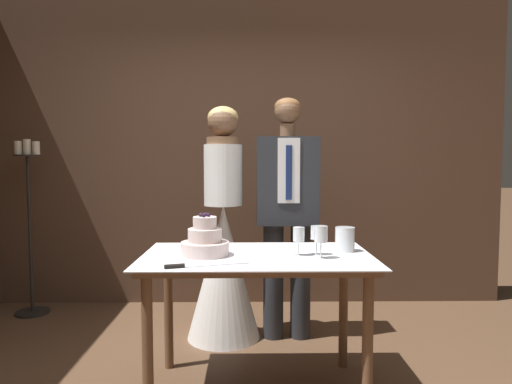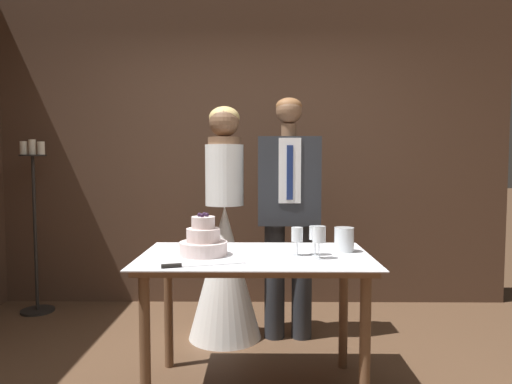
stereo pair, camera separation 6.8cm
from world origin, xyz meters
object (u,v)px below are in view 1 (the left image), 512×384
at_px(bride, 223,253).
at_px(groom, 287,206).
at_px(cake_knife, 191,266).
at_px(wine_glass_far, 321,235).
at_px(hurricane_candle, 345,240).
at_px(wine_glass_near, 299,236).
at_px(wine_glass_middle, 317,234).
at_px(candle_stand, 30,227).
at_px(cake_table, 257,272).
at_px(tiered_cake, 205,241).

bearing_deg(bride, groom, -0.10).
height_order(cake_knife, wine_glass_far, wine_glass_far).
bearing_deg(hurricane_candle, wine_glass_near, -157.94).
relative_size(wine_glass_middle, bride, 0.10).
relative_size(hurricane_candle, candle_stand, 0.09).
relative_size(groom, candle_stand, 1.18).
height_order(wine_glass_near, groom, groom).
distance_m(cake_table, cake_knife, 0.46).
xyz_separation_m(tiered_cake, candle_stand, (-1.63, 1.36, -0.12)).
xyz_separation_m(groom, candle_stand, (-2.16, 0.56, -0.24)).
bearing_deg(wine_glass_middle, hurricane_candle, 28.01).
bearing_deg(hurricane_candle, wine_glass_middle, -151.99).
distance_m(hurricane_candle, groom, 0.77).
bearing_deg(tiered_cake, bride, 85.94).
bearing_deg(wine_glass_middle, cake_knife, -156.44).
relative_size(cake_table, candle_stand, 0.86).
xyz_separation_m(hurricane_candle, groom, (-0.28, 0.70, 0.13)).
bearing_deg(wine_glass_far, wine_glass_middle, 95.50).
height_order(tiered_cake, wine_glass_middle, tiered_cake).
height_order(cake_knife, wine_glass_near, wine_glass_near).
height_order(bride, candle_stand, bride).
distance_m(wine_glass_near, hurricane_candle, 0.31).
height_order(tiered_cake, candle_stand, candle_stand).
xyz_separation_m(cake_table, wine_glass_near, (0.23, -0.02, 0.21)).
distance_m(cake_knife, bride, 1.11).
bearing_deg(wine_glass_near, wine_glass_far, -34.71).
bearing_deg(groom, hurricane_candle, -68.18).
height_order(wine_glass_far, candle_stand, candle_stand).
relative_size(wine_glass_far, hurricane_candle, 1.25).
xyz_separation_m(tiered_cake, wine_glass_far, (0.64, -0.09, 0.05)).
bearing_deg(wine_glass_middle, wine_glass_near, -169.67).
height_order(wine_glass_middle, groom, groom).
xyz_separation_m(tiered_cake, bride, (0.06, 0.80, -0.23)).
distance_m(cake_knife, groom, 1.24).
bearing_deg(hurricane_candle, groom, 111.82).
relative_size(wine_glass_near, candle_stand, 0.11).
relative_size(hurricane_candle, groom, 0.08).
xyz_separation_m(tiered_cake, groom, (0.53, 0.80, 0.12)).
xyz_separation_m(cake_table, hurricane_candle, (0.52, 0.09, 0.17)).
bearing_deg(wine_glass_middle, groom, 97.19).
bearing_deg(candle_stand, cake_table, -35.08).
height_order(cake_knife, wine_glass_middle, wine_glass_middle).
xyz_separation_m(wine_glass_near, groom, (0.00, 0.82, 0.09)).
relative_size(cake_knife, bride, 0.25).
distance_m(cake_table, candle_stand, 2.35).
bearing_deg(wine_glass_far, wine_glass_near, 145.29).
distance_m(groom, candle_stand, 2.24).
bearing_deg(bride, candle_stand, 161.77).
bearing_deg(cake_table, cake_knife, -138.41).
height_order(bride, groom, groom).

